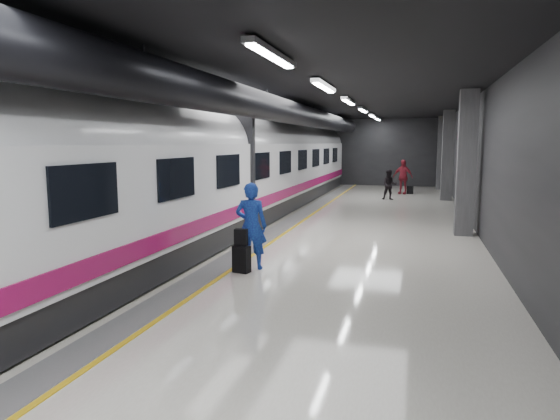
% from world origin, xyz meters
% --- Properties ---
extents(ground, '(40.00, 40.00, 0.00)m').
position_xyz_m(ground, '(0.00, 0.00, 0.00)').
color(ground, silver).
rests_on(ground, ground).
extents(platform_hall, '(10.02, 40.02, 4.51)m').
position_xyz_m(platform_hall, '(-0.29, 0.96, 3.54)').
color(platform_hall, black).
rests_on(platform_hall, ground).
extents(train, '(3.05, 38.00, 4.05)m').
position_xyz_m(train, '(-3.25, -0.00, 2.07)').
color(train, black).
rests_on(train, ground).
extents(traveler_main, '(0.78, 0.56, 2.00)m').
position_xyz_m(traveler_main, '(-0.55, -3.80, 1.00)').
color(traveler_main, blue).
rests_on(traveler_main, ground).
extents(suitcase_main, '(0.41, 0.31, 0.60)m').
position_xyz_m(suitcase_main, '(-0.65, -4.19, 0.30)').
color(suitcase_main, black).
rests_on(suitcase_main, ground).
extents(shoulder_bag, '(0.29, 0.15, 0.38)m').
position_xyz_m(shoulder_bag, '(-0.67, -4.16, 0.79)').
color(shoulder_bag, black).
rests_on(shoulder_bag, suitcase_main).
extents(traveler_far_a, '(0.80, 0.66, 1.53)m').
position_xyz_m(traveler_far_a, '(1.77, 11.36, 0.76)').
color(traveler_far_a, black).
rests_on(traveler_far_a, ground).
extents(traveler_far_b, '(1.23, 0.82, 1.95)m').
position_xyz_m(traveler_far_b, '(2.34, 14.51, 0.97)').
color(traveler_far_b, maroon).
rests_on(traveler_far_b, ground).
extents(suitcase_far, '(0.35, 0.30, 0.44)m').
position_xyz_m(suitcase_far, '(2.76, 14.68, 0.22)').
color(suitcase_far, black).
rests_on(suitcase_far, ground).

